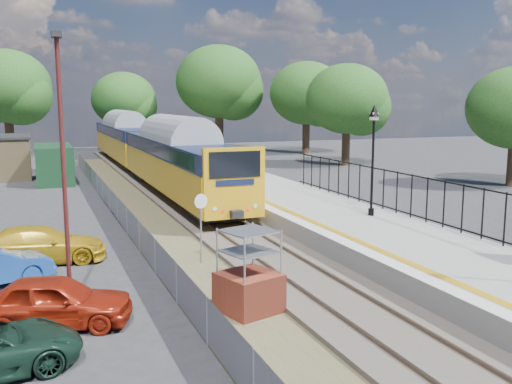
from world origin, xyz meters
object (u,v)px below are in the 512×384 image
victorian_lamp_north (374,134)px  carpark_lamp (63,158)px  speed_sign (201,218)px  car_red (54,301)px  car_yellow (41,245)px  train (145,146)px  brick_plinth (249,273)px

victorian_lamp_north → carpark_lamp: carpark_lamp is taller
speed_sign → car_red: (-4.94, -3.92, -1.02)m
car_yellow → carpark_lamp: bearing=-167.6°
victorian_lamp_north → car_yellow: bearing=176.4°
victorian_lamp_north → speed_sign: bearing=-168.9°
train → car_red: (-7.44, -28.03, -1.69)m
victorian_lamp_north → carpark_lamp: bearing=-160.0°
train → brick_plinth: train is taller
speed_sign → car_red: speed_sign is taller
victorian_lamp_north → car_red: 14.33m
carpark_lamp → victorian_lamp_north: bearing=20.0°
speed_sign → train: bearing=68.8°
train → speed_sign: bearing=-95.9°
victorian_lamp_north → car_yellow: (-12.98, 0.81, -3.65)m
brick_plinth → car_red: 4.99m
carpark_lamp → car_yellow: size_ratio=1.66×
speed_sign → brick_plinth: bearing=-106.0°
train → car_yellow: (-7.68, -21.77, -1.70)m
car_yellow → car_red: bearing=-172.7°
speed_sign → car_yellow: bearing=140.4°
train → speed_sign: 24.25m
speed_sign → carpark_lamp: carpark_lamp is taller
brick_plinth → car_yellow: brick_plinth is taller
victorian_lamp_north → carpark_lamp: size_ratio=0.62×
train → car_red: bearing=-104.9°
train → speed_sign: (-2.50, -24.11, -0.67)m
brick_plinth → car_red: brick_plinth is taller
brick_plinth → carpark_lamp: carpark_lamp is taller
carpark_lamp → car_yellow: (-0.66, 5.29, -3.53)m
victorian_lamp_north → train: victorian_lamp_north is taller
victorian_lamp_north → train: (-5.30, 22.57, -1.96)m
car_red → victorian_lamp_north: bearing=-49.8°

